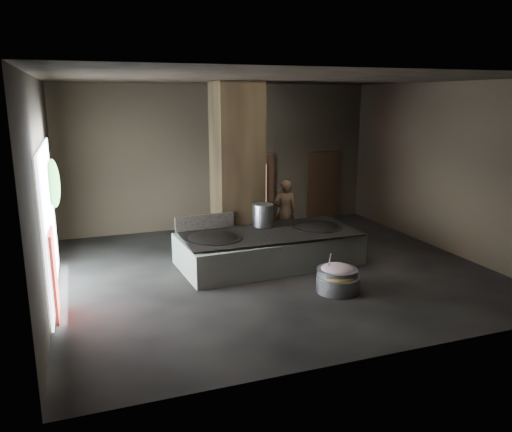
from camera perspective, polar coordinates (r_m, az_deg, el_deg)
name	(u,v)px	position (r m, az deg, el deg)	size (l,w,h in m)	color
floor	(273,271)	(12.29, 1.97, -6.30)	(10.00, 9.00, 0.10)	black
ceiling	(275,76)	(11.57, 2.15, 15.67)	(10.00, 9.00, 0.10)	black
back_wall	(220,157)	(15.98, -4.08, 6.77)	(10.00, 0.10, 4.50)	black
front_wall	(386,223)	(7.76, 14.68, -0.80)	(10.00, 0.10, 4.50)	black
left_wall	(40,192)	(10.91, -23.41, 2.56)	(0.10, 9.00, 4.50)	black
right_wall	(449,168)	(14.36, 21.17, 5.14)	(0.10, 9.00, 4.50)	black
pillar	(237,168)	(13.38, -2.19, 5.49)	(1.20, 1.20, 4.50)	black
hearth_platform	(269,249)	(12.56, 1.48, -3.77)	(4.42, 2.12, 0.77)	#B5C7B3
platform_cap	(269,232)	(12.44, 1.49, -1.88)	(4.33, 2.08, 0.03)	black
wok_left	(213,241)	(11.97, -4.91, -2.85)	(1.39, 1.39, 0.38)	black
wok_left_rim	(213,238)	(11.95, -4.91, -2.53)	(1.42, 1.42, 0.05)	black
wok_right	(317,230)	(13.03, 6.95, -1.55)	(1.30, 1.30, 0.37)	black
wok_right_rim	(317,227)	(13.01, 6.96, -1.25)	(1.33, 1.33, 0.05)	black
stock_pot	(263,215)	(12.87, 0.82, 0.11)	(0.54, 0.54, 0.58)	#93979A
splash_guard	(205,222)	(12.65, -5.88, -0.67)	(1.54, 0.06, 0.38)	black
cook	(285,212)	(14.20, 3.31, 0.48)	(0.67, 0.43, 1.84)	brown
veg_basin	(338,284)	(11.01, 9.31, -7.66)	(0.93, 0.93, 0.34)	slate
veg_fill	(338,276)	(10.94, 9.35, -6.78)	(0.76, 0.76, 0.23)	#8BA54F
ladle	(329,266)	(10.93, 8.31, -5.65)	(0.03, 0.03, 0.73)	#93979A
meat_basin	(337,279)	(11.07, 9.23, -7.14)	(0.88, 0.88, 0.48)	slate
meat_fill	(337,270)	(11.00, 9.27, -6.12)	(0.73, 0.73, 0.28)	#B76E7D
doorway_near	(257,191)	(16.43, 0.12, 2.93)	(1.18, 0.08, 2.38)	black
doorway_near_glow	(255,193)	(16.33, -0.09, 2.69)	(0.77, 0.04, 1.83)	#8C6647
doorway_far	(322,186)	(17.38, 7.58, 3.40)	(1.18, 0.08, 2.38)	black
doorway_far_glow	(315,187)	(17.42, 6.80, 3.27)	(0.75, 0.04, 1.77)	#8C6647
left_opening	(49,220)	(11.22, -22.55, -0.47)	(0.04, 4.20, 3.10)	white
pavilion_sliver	(54,274)	(10.17, -22.04, -6.21)	(0.05, 0.90, 1.70)	maroon
tree_silhouette	(53,183)	(12.19, -22.14, 3.48)	(0.28, 1.10, 1.10)	#194714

